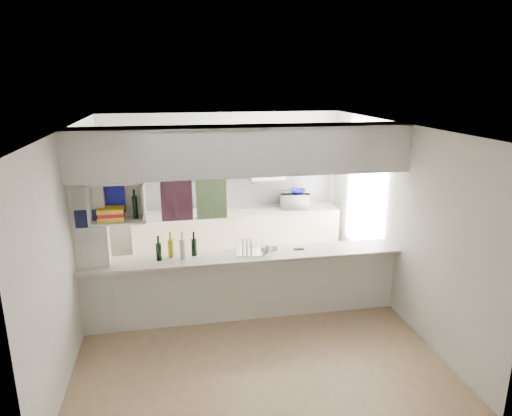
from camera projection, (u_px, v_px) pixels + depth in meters
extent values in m
plane|color=#937255|center=(245.00, 317.00, 6.26)|extent=(4.80, 4.80, 0.00)
plane|color=white|center=(244.00, 126.00, 5.55)|extent=(4.80, 4.80, 0.00)
plane|color=silver|center=(223.00, 186.00, 8.17)|extent=(4.20, 0.00, 4.20)
plane|color=silver|center=(74.00, 237.00, 5.53)|extent=(0.00, 4.80, 4.80)
plane|color=silver|center=(395.00, 218.00, 6.28)|extent=(0.00, 4.80, 4.80)
cube|color=silver|center=(245.00, 288.00, 6.14)|extent=(4.20, 0.15, 0.88)
cube|color=#BEB4A7|center=(245.00, 256.00, 6.01)|extent=(4.20, 0.50, 0.04)
cube|color=white|center=(244.00, 150.00, 5.63)|extent=(4.20, 0.50, 0.60)
cube|color=silver|center=(91.00, 236.00, 5.57)|extent=(0.40, 0.18, 2.60)
cube|color=#191E4C|center=(88.00, 219.00, 5.41)|extent=(0.30, 0.01, 0.22)
cube|color=white|center=(90.00, 237.00, 5.47)|extent=(0.30, 0.01, 0.24)
cube|color=#331629|center=(177.00, 198.00, 5.86)|extent=(0.40, 0.02, 0.62)
cube|color=teal|center=(212.00, 196.00, 5.94)|extent=(0.40, 0.02, 0.62)
cube|color=white|center=(119.00, 220.00, 5.48)|extent=(0.65, 0.35, 0.02)
cube|color=white|center=(115.00, 182.00, 5.35)|extent=(0.65, 0.35, 0.02)
cube|color=white|center=(119.00, 198.00, 5.57)|extent=(0.65, 0.02, 0.50)
cube|color=white|center=(90.00, 203.00, 5.36)|extent=(0.02, 0.35, 0.50)
cube|color=white|center=(144.00, 200.00, 5.47)|extent=(0.02, 0.35, 0.50)
cube|color=yellow|center=(112.00, 218.00, 5.45)|extent=(0.30, 0.24, 0.05)
cube|color=red|center=(111.00, 214.00, 5.44)|extent=(0.28, 0.22, 0.05)
cube|color=yellow|center=(111.00, 210.00, 5.42)|extent=(0.30, 0.24, 0.05)
cube|color=#0B0C7D|center=(114.00, 199.00, 5.52)|extent=(0.26, 0.02, 0.34)
cylinder|color=black|center=(135.00, 207.00, 5.47)|extent=(0.06, 0.06, 0.28)
cube|color=#EDE9C9|center=(237.00, 236.00, 8.16)|extent=(3.60, 0.60, 0.90)
cube|color=#BEB4A7|center=(237.00, 211.00, 8.03)|extent=(3.60, 0.63, 0.03)
cube|color=silver|center=(234.00, 190.00, 8.22)|extent=(3.60, 0.03, 0.60)
cube|color=#EDE9C9|center=(224.00, 155.00, 7.85)|extent=(2.62, 0.34, 0.72)
cube|color=white|center=(267.00, 177.00, 8.03)|extent=(0.60, 0.46, 0.12)
cube|color=silver|center=(270.00, 182.00, 7.82)|extent=(0.60, 0.02, 0.05)
imported|color=white|center=(295.00, 200.00, 8.14)|extent=(0.55, 0.42, 0.28)
imported|color=#0B0C7D|center=(298.00, 191.00, 8.08)|extent=(0.28, 0.28, 0.07)
cube|color=silver|center=(250.00, 252.00, 6.06)|extent=(0.41, 0.32, 0.01)
cylinder|color=white|center=(243.00, 245.00, 6.02)|extent=(0.03, 0.19, 0.19)
cylinder|color=white|center=(247.00, 245.00, 6.03)|extent=(0.03, 0.19, 0.19)
cylinder|color=white|center=(251.00, 245.00, 6.03)|extent=(0.03, 0.19, 0.19)
imported|color=white|center=(266.00, 250.00, 5.99)|extent=(0.15, 0.15, 0.09)
cylinder|color=black|center=(159.00, 252.00, 5.79)|extent=(0.07, 0.07, 0.22)
cylinder|color=black|center=(158.00, 240.00, 5.75)|extent=(0.03, 0.03, 0.10)
cylinder|color=#989719|center=(171.00, 248.00, 5.89)|extent=(0.07, 0.07, 0.24)
cylinder|color=#989719|center=(170.00, 236.00, 5.85)|extent=(0.03, 0.03, 0.10)
cylinder|color=silver|center=(183.00, 249.00, 5.84)|extent=(0.07, 0.07, 0.26)
cylinder|color=silver|center=(182.00, 236.00, 5.79)|extent=(0.03, 0.03, 0.10)
cylinder|color=black|center=(194.00, 247.00, 5.95)|extent=(0.07, 0.07, 0.22)
cylinder|color=black|center=(194.00, 236.00, 5.90)|extent=(0.03, 0.03, 0.10)
cylinder|color=silver|center=(273.00, 247.00, 6.18)|extent=(0.15, 0.15, 0.08)
cube|color=black|center=(299.00, 249.00, 6.18)|extent=(0.14, 0.07, 0.01)
cylinder|color=black|center=(182.00, 208.00, 7.88)|extent=(0.11, 0.11, 0.16)
cube|color=#52321C|center=(206.00, 205.00, 7.98)|extent=(0.11, 0.09, 0.22)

